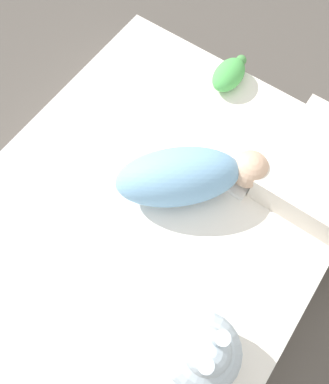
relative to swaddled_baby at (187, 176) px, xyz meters
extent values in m
plane|color=#514C47|center=(-0.12, 0.05, -0.29)|extent=(12.00, 12.00, 0.00)
cube|color=white|center=(-0.12, 0.05, -0.19)|extent=(1.28, 1.08, 0.21)
cube|color=white|center=(0.15, -0.10, -0.08)|extent=(0.18, 0.14, 0.02)
ellipsoid|color=#7FB7E5|center=(-0.02, 0.02, 0.00)|extent=(0.39, 0.40, 0.17)
sphere|color=#DBB293|center=(0.13, -0.14, -0.01)|extent=(0.12, 0.12, 0.12)
sphere|color=silver|center=(-0.39, -0.30, 0.01)|extent=(0.20, 0.20, 0.20)
sphere|color=silver|center=(-0.39, -0.30, 0.15)|extent=(0.11, 0.11, 0.11)
cylinder|color=silver|center=(-0.41, -0.30, 0.22)|extent=(0.03, 0.03, 0.09)
cylinder|color=silver|center=(-0.36, -0.30, 0.22)|extent=(0.03, 0.03, 0.09)
ellipsoid|color=#51B756|center=(0.44, 0.11, -0.04)|extent=(0.15, 0.10, 0.08)
sphere|color=#4C934C|center=(0.53, 0.11, -0.05)|extent=(0.04, 0.04, 0.04)
camera|label=1|loc=(-0.44, -0.23, 1.02)|focal=35.00mm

